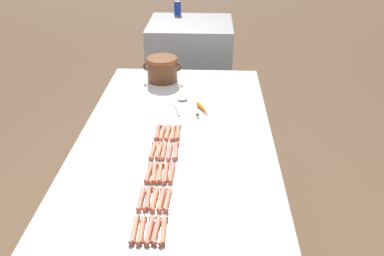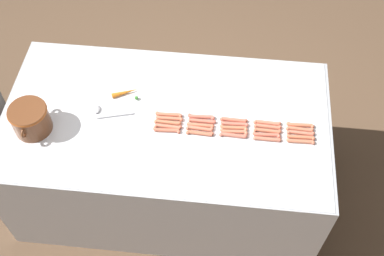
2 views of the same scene
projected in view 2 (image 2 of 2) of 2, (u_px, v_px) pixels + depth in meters
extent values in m
plane|color=brown|center=(171.00, 185.00, 3.61)|extent=(20.00, 20.00, 0.00)
cube|color=#ADAFB5|center=(168.00, 155.00, 3.27)|extent=(1.10, 1.99, 0.83)
cube|color=silver|center=(166.00, 117.00, 2.93)|extent=(1.07, 1.95, 0.00)
cylinder|color=#CC7252|center=(301.00, 141.00, 2.82)|extent=(0.03, 0.14, 0.02)
sphere|color=#CC7252|center=(313.00, 143.00, 2.81)|extent=(0.02, 0.02, 0.02)
sphere|color=#CC7252|center=(288.00, 140.00, 2.82)|extent=(0.02, 0.02, 0.02)
cylinder|color=#CA6E54|center=(267.00, 139.00, 2.83)|extent=(0.02, 0.14, 0.02)
sphere|color=#CA6E54|center=(280.00, 140.00, 2.82)|extent=(0.02, 0.02, 0.02)
sphere|color=#CA6E54|center=(255.00, 138.00, 2.83)|extent=(0.02, 0.02, 0.02)
cylinder|color=#CD6A55|center=(233.00, 135.00, 2.84)|extent=(0.03, 0.14, 0.02)
sphere|color=#CD6A55|center=(246.00, 136.00, 2.84)|extent=(0.02, 0.02, 0.02)
sphere|color=#CD6A55|center=(221.00, 135.00, 2.84)|extent=(0.02, 0.02, 0.02)
cylinder|color=#D16B4C|center=(200.00, 133.00, 2.85)|extent=(0.03, 0.14, 0.02)
sphere|color=#D16B4C|center=(212.00, 134.00, 2.85)|extent=(0.02, 0.02, 0.02)
sphere|color=#D16B4C|center=(188.00, 133.00, 2.85)|extent=(0.02, 0.02, 0.02)
cylinder|color=#CB684D|center=(167.00, 130.00, 2.86)|extent=(0.03, 0.14, 0.02)
sphere|color=#CB684D|center=(179.00, 132.00, 2.86)|extent=(0.02, 0.02, 0.02)
sphere|color=#CB684D|center=(155.00, 129.00, 2.87)|extent=(0.02, 0.02, 0.02)
cylinder|color=#D86E4C|center=(301.00, 137.00, 2.83)|extent=(0.03, 0.14, 0.02)
sphere|color=#D86E4C|center=(313.00, 139.00, 2.83)|extent=(0.02, 0.02, 0.02)
sphere|color=#D86E4C|center=(288.00, 136.00, 2.84)|extent=(0.02, 0.02, 0.02)
cylinder|color=#D36952|center=(267.00, 135.00, 2.84)|extent=(0.03, 0.14, 0.02)
sphere|color=#D36952|center=(279.00, 136.00, 2.84)|extent=(0.02, 0.02, 0.02)
sphere|color=#D36952|center=(254.00, 133.00, 2.85)|extent=(0.02, 0.02, 0.02)
cylinder|color=#D57253|center=(234.00, 132.00, 2.86)|extent=(0.03, 0.14, 0.02)
sphere|color=#D57253|center=(246.00, 133.00, 2.85)|extent=(0.02, 0.02, 0.02)
sphere|color=#D57253|center=(222.00, 130.00, 2.86)|extent=(0.02, 0.02, 0.02)
cylinder|color=#CF7055|center=(200.00, 129.00, 2.87)|extent=(0.03, 0.14, 0.02)
sphere|color=#CF7055|center=(212.00, 129.00, 2.87)|extent=(0.02, 0.02, 0.02)
sphere|color=#CF7055|center=(188.00, 128.00, 2.87)|extent=(0.02, 0.02, 0.02)
cylinder|color=#D67156|center=(168.00, 126.00, 2.88)|extent=(0.03, 0.14, 0.02)
sphere|color=#D67156|center=(180.00, 127.00, 2.87)|extent=(0.02, 0.02, 0.02)
sphere|color=#D67156|center=(156.00, 126.00, 2.88)|extent=(0.02, 0.02, 0.02)
cylinder|color=#CC6F55|center=(301.00, 133.00, 2.85)|extent=(0.03, 0.14, 0.02)
sphere|color=#CC6F55|center=(313.00, 134.00, 2.85)|extent=(0.02, 0.02, 0.02)
sphere|color=#CC6F55|center=(288.00, 132.00, 2.85)|extent=(0.02, 0.02, 0.02)
cylinder|color=#CF6F4F|center=(267.00, 131.00, 2.86)|extent=(0.03, 0.14, 0.02)
sphere|color=#CF6F4F|center=(280.00, 131.00, 2.86)|extent=(0.02, 0.02, 0.02)
sphere|color=#CF6F4F|center=(255.00, 130.00, 2.86)|extent=(0.02, 0.02, 0.02)
cylinder|color=#CB714F|center=(234.00, 128.00, 2.87)|extent=(0.03, 0.14, 0.02)
sphere|color=#CB714F|center=(246.00, 129.00, 2.87)|extent=(0.02, 0.02, 0.02)
sphere|color=#CB714F|center=(222.00, 126.00, 2.88)|extent=(0.02, 0.02, 0.02)
cylinder|color=#D66F4F|center=(200.00, 125.00, 2.88)|extent=(0.02, 0.14, 0.02)
sphere|color=#D66F4F|center=(212.00, 126.00, 2.88)|extent=(0.02, 0.02, 0.02)
sphere|color=#D66F4F|center=(188.00, 124.00, 2.89)|extent=(0.02, 0.02, 0.02)
cylinder|color=#CC704C|center=(168.00, 122.00, 2.90)|extent=(0.03, 0.14, 0.02)
sphere|color=#CC704C|center=(180.00, 123.00, 2.89)|extent=(0.02, 0.02, 0.02)
sphere|color=#CC704C|center=(156.00, 122.00, 2.90)|extent=(0.02, 0.02, 0.02)
cylinder|color=#D17052|center=(300.00, 129.00, 2.87)|extent=(0.03, 0.14, 0.02)
sphere|color=#D17052|center=(312.00, 130.00, 2.86)|extent=(0.02, 0.02, 0.02)
sphere|color=#D17052|center=(288.00, 129.00, 2.87)|extent=(0.02, 0.02, 0.02)
cylinder|color=#D47054|center=(268.00, 127.00, 2.88)|extent=(0.03, 0.14, 0.02)
sphere|color=#D47054|center=(280.00, 127.00, 2.87)|extent=(0.02, 0.02, 0.02)
sphere|color=#D47054|center=(256.00, 126.00, 2.88)|extent=(0.02, 0.02, 0.02)
cylinder|color=#D56954|center=(235.00, 124.00, 2.89)|extent=(0.03, 0.14, 0.02)
sphere|color=#D56954|center=(247.00, 125.00, 2.88)|extent=(0.02, 0.02, 0.02)
sphere|color=#D56954|center=(223.00, 123.00, 2.89)|extent=(0.02, 0.02, 0.02)
cylinder|color=#D66852|center=(202.00, 121.00, 2.90)|extent=(0.02, 0.14, 0.02)
sphere|color=#D66852|center=(214.00, 122.00, 2.90)|extent=(0.02, 0.02, 0.02)
sphere|color=#D66852|center=(190.00, 120.00, 2.90)|extent=(0.02, 0.02, 0.02)
cylinder|color=#D37052|center=(170.00, 118.00, 2.91)|extent=(0.03, 0.14, 0.02)
sphere|color=#D37052|center=(181.00, 120.00, 2.91)|extent=(0.02, 0.02, 0.02)
sphere|color=#D37052|center=(158.00, 117.00, 2.92)|extent=(0.02, 0.02, 0.02)
cylinder|color=#D36F4E|center=(300.00, 125.00, 2.88)|extent=(0.03, 0.14, 0.02)
sphere|color=#D36F4E|center=(313.00, 127.00, 2.88)|extent=(0.02, 0.02, 0.02)
sphere|color=#D36F4E|center=(288.00, 124.00, 2.89)|extent=(0.02, 0.02, 0.02)
cylinder|color=#D17256|center=(267.00, 123.00, 2.89)|extent=(0.03, 0.14, 0.02)
sphere|color=#D17256|center=(279.00, 123.00, 2.89)|extent=(0.02, 0.02, 0.02)
sphere|color=#D17256|center=(255.00, 122.00, 2.90)|extent=(0.02, 0.02, 0.02)
cylinder|color=#D8664E|center=(234.00, 120.00, 2.91)|extent=(0.03, 0.14, 0.02)
sphere|color=#D8664E|center=(246.00, 121.00, 2.90)|extent=(0.02, 0.02, 0.02)
sphere|color=#D8664E|center=(222.00, 119.00, 2.91)|extent=(0.02, 0.02, 0.02)
cylinder|color=#D26A56|center=(201.00, 117.00, 2.92)|extent=(0.03, 0.14, 0.02)
sphere|color=#D26A56|center=(213.00, 118.00, 2.91)|extent=(0.02, 0.02, 0.02)
sphere|color=#D26A56|center=(189.00, 115.00, 2.93)|extent=(0.02, 0.02, 0.02)
cylinder|color=#CD6C4E|center=(169.00, 115.00, 2.93)|extent=(0.03, 0.14, 0.02)
sphere|color=#CD6C4E|center=(180.00, 116.00, 2.92)|extent=(0.02, 0.02, 0.02)
sphere|color=#CD6C4E|center=(157.00, 113.00, 2.94)|extent=(0.02, 0.02, 0.02)
cylinder|color=brown|center=(30.00, 119.00, 2.81)|extent=(0.22, 0.22, 0.17)
torus|color=#9E4A1B|center=(27.00, 111.00, 2.75)|extent=(0.23, 0.23, 0.03)
torus|color=brown|center=(24.00, 133.00, 2.74)|extent=(0.06, 0.02, 0.06)
torus|color=brown|center=(35.00, 103.00, 2.86)|extent=(0.06, 0.02, 0.06)
cylinder|color=#B7B7BC|center=(116.00, 116.00, 2.93)|extent=(0.07, 0.22, 0.01)
ellipsoid|color=#B7B7BC|center=(96.00, 109.00, 2.96)|extent=(0.08, 0.07, 0.02)
cone|color=orange|center=(125.00, 92.00, 3.03)|extent=(0.10, 0.17, 0.03)
sphere|color=#387F2D|center=(136.00, 98.00, 3.00)|extent=(0.02, 0.02, 0.02)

